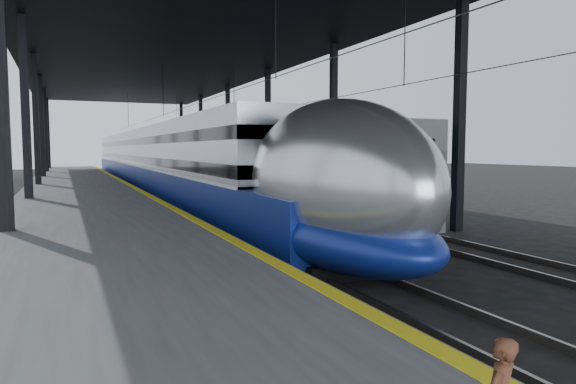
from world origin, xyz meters
TOP-DOWN VIEW (x-y plane):
  - ground at (0.00, 0.00)m, footprint 160.00×160.00m
  - platform at (-3.50, 20.00)m, footprint 6.00×80.00m
  - yellow_strip at (-0.70, 20.00)m, footprint 0.30×80.00m
  - rails at (4.50, 20.00)m, footprint 6.52×80.00m
  - canopy at (1.90, 20.00)m, footprint 18.00×75.00m
  - tgv_train at (2.00, 28.76)m, footprint 3.22×65.20m
  - second_train at (7.00, 31.70)m, footprint 3.10×56.05m

SIDE VIEW (x-z plane):
  - ground at x=0.00m, z-range 0.00..0.00m
  - rails at x=4.50m, z-range 0.00..0.16m
  - platform at x=-3.50m, z-range 0.00..1.00m
  - yellow_strip at x=-0.70m, z-range 1.00..1.01m
  - tgv_train at x=2.00m, z-range -0.15..4.46m
  - second_train at x=7.00m, z-range 0.03..4.30m
  - canopy at x=1.90m, z-range 4.38..13.85m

